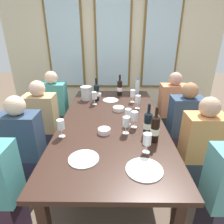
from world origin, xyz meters
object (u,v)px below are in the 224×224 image
white_plate_2 (111,100)px  wine_bottle_3 (148,123)px  seated_person_1 (171,110)px  seated_person_3 (184,128)px  wine_glass_0 (138,100)px  seated_person_5 (200,151)px  wine_glass_1 (147,140)px  wine_glass_3 (133,94)px  wine_glass_2 (94,96)px  wine_glass_7 (128,114)px  wine_bottle_1 (96,92)px  water_bottle (137,86)px  wine_bottle_0 (155,129)px  metal_pitcher (86,93)px  seated_person_2 (43,125)px  seated_person_4 (25,150)px  wine_glass_4 (126,122)px  white_plate_0 (144,170)px  seated_person_0 (55,108)px  tasting_bowl_2 (98,95)px  wine_glass_6 (61,125)px  wine_bottle_2 (120,88)px  tasting_bowl_0 (104,131)px  wine_glass_5 (135,117)px  tasting_bowl_1 (119,109)px  dining_table (112,126)px  white_plate_1 (84,159)px

white_plate_2 → wine_bottle_3: bearing=-68.8°
seated_person_1 → seated_person_3: same height
wine_glass_0 → seated_person_5: seated_person_5 is taller
wine_glass_1 → wine_glass_3: 1.17m
wine_glass_2 → wine_glass_7: bearing=-54.8°
wine_bottle_1 → seated_person_1: bearing=7.2°
water_bottle → seated_person_5: (0.52, -1.23, -0.33)m
wine_bottle_0 → wine_glass_3: 1.00m
wine_glass_0 → seated_person_1: 0.80m
metal_pitcher → wine_glass_0: (0.69, -0.33, 0.02)m
seated_person_2 → seated_person_4: size_ratio=1.00×
water_bottle → wine_glass_3: bearing=-105.3°
wine_glass_0 → wine_glass_4: size_ratio=1.00×
wine_glass_4 → seated_person_3: (0.76, 0.51, -0.33)m
white_plate_0 → seated_person_3: size_ratio=0.24×
white_plate_2 → seated_person_0: seated_person_0 is taller
seated_person_5 → wine_bottle_1: bearing=140.6°
white_plate_2 → tasting_bowl_2: (-0.20, 0.18, 0.02)m
seated_person_4 → wine_glass_6: bearing=-11.4°
wine_glass_1 → wine_glass_7: bearing=103.4°
wine_bottle_2 → wine_glass_2: 0.52m
metal_pitcher → seated_person_5: 1.62m
tasting_bowl_0 → wine_glass_6: wine_glass_6 is taller
wine_glass_5 → seated_person_4: (-1.13, -0.11, -0.33)m
wine_glass_1 → seated_person_2: bearing=143.2°
tasting_bowl_0 → wine_glass_5: wine_glass_5 is taller
wine_glass_5 → seated_person_1: (0.67, 0.94, -0.33)m
tasting_bowl_1 → seated_person_4: bearing=-151.1°
seated_person_3 → tasting_bowl_2: bearing=152.2°
tasting_bowl_0 → seated_person_5: 1.00m
wine_glass_6 → seated_person_2: size_ratio=0.16×
tasting_bowl_1 → seated_person_5: size_ratio=0.12×
tasting_bowl_2 → seated_person_2: bearing=-142.4°
wine_bottle_3 → wine_glass_0: bearing=91.6°
dining_table → tasting_bowl_1: (0.08, 0.28, 0.09)m
wine_glass_7 → seated_person_0: seated_person_0 is taller
metal_pitcher → seated_person_2: bearing=-144.5°
wine_glass_2 → tasting_bowl_0: bearing=-77.8°
tasting_bowl_1 → seated_person_1: 0.99m
white_plate_1 → wine_glass_5: size_ratio=1.38×
wine_glass_5 → seated_person_1: size_ratio=0.16×
white_plate_2 → wine_glass_5: 0.84m
white_plate_1 → seated_person_0: size_ratio=0.22×
seated_person_5 → wine_glass_6: bearing=-176.9°
water_bottle → wine_glass_6: water_bottle is taller
white_plate_1 → seated_person_1: bearing=53.1°
dining_table → wine_glass_4: (0.14, -0.28, 0.18)m
wine_glass_7 → seated_person_4: size_ratio=0.16×
wine_bottle_0 → tasting_bowl_1: (-0.30, 0.70, -0.10)m
tasting_bowl_0 → wine_glass_7: 0.32m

